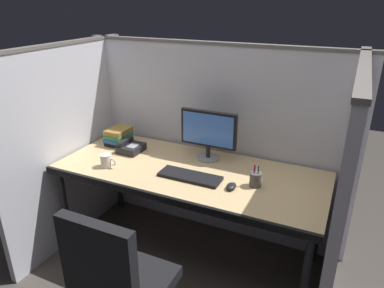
% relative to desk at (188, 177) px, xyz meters
% --- Properties ---
extents(ground_plane, '(8.00, 8.00, 0.00)m').
position_rel_desk_xyz_m(ground_plane, '(0.00, -0.29, -0.69)').
color(ground_plane, '#423D38').
extents(cubicle_partition_rear, '(2.21, 0.06, 1.57)m').
position_rel_desk_xyz_m(cubicle_partition_rear, '(0.00, 0.46, 0.10)').
color(cubicle_partition_rear, silver).
rests_on(cubicle_partition_rear, ground).
extents(cubicle_partition_left, '(0.06, 1.41, 1.57)m').
position_rel_desk_xyz_m(cubicle_partition_left, '(-0.99, -0.09, 0.10)').
color(cubicle_partition_left, silver).
rests_on(cubicle_partition_left, ground).
extents(cubicle_partition_right, '(0.06, 1.41, 1.57)m').
position_rel_desk_xyz_m(cubicle_partition_right, '(0.99, -0.09, 0.10)').
color(cubicle_partition_right, silver).
rests_on(cubicle_partition_right, ground).
extents(desk, '(1.90, 0.80, 0.74)m').
position_rel_desk_xyz_m(desk, '(0.00, 0.00, 0.00)').
color(desk, tan).
rests_on(desk, ground).
extents(monitor_center, '(0.43, 0.17, 0.37)m').
position_rel_desk_xyz_m(monitor_center, '(0.05, 0.24, 0.27)').
color(monitor_center, gray).
rests_on(monitor_center, desk).
extents(keyboard_main, '(0.43, 0.15, 0.02)m').
position_rel_desk_xyz_m(keyboard_main, '(0.06, -0.09, 0.06)').
color(keyboard_main, black).
rests_on(keyboard_main, desk).
extents(computer_mouse, '(0.06, 0.10, 0.04)m').
position_rel_desk_xyz_m(computer_mouse, '(0.36, -0.11, 0.07)').
color(computer_mouse, black).
rests_on(computer_mouse, desk).
extents(coffee_mug, '(0.13, 0.08, 0.09)m').
position_rel_desk_xyz_m(coffee_mug, '(-0.56, -0.19, 0.10)').
color(coffee_mug, silver).
rests_on(coffee_mug, desk).
extents(book_stack, '(0.16, 0.22, 0.13)m').
position_rel_desk_xyz_m(book_stack, '(-0.74, 0.20, 0.11)').
color(book_stack, black).
rests_on(book_stack, desk).
extents(pen_cup, '(0.08, 0.08, 0.16)m').
position_rel_desk_xyz_m(pen_cup, '(0.49, -0.01, 0.10)').
color(pen_cup, '#4C4742').
rests_on(pen_cup, desk).
extents(desk_phone, '(0.17, 0.19, 0.09)m').
position_rel_desk_xyz_m(desk_phone, '(-0.56, 0.11, 0.08)').
color(desk_phone, black).
rests_on(desk_phone, desk).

